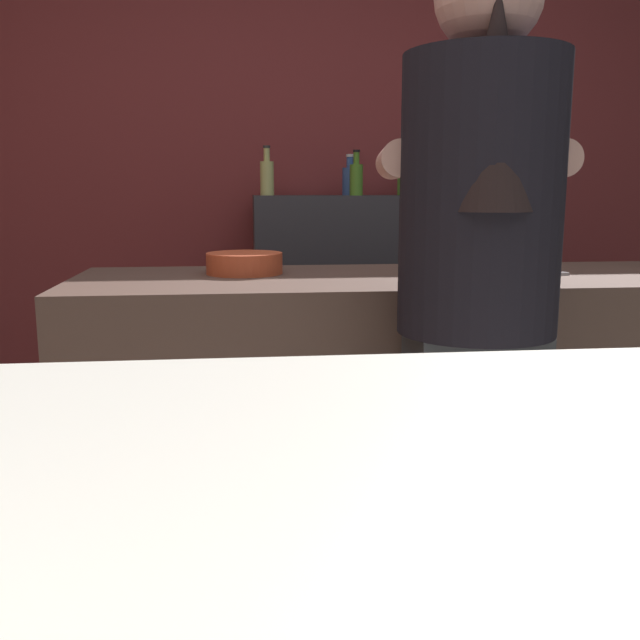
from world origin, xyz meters
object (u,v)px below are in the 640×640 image
bottle_soy (404,176)px  bottle_vinegar (350,180)px  bottle_hot_sauce (356,178)px  bottle_olive_oil (267,176)px  chefs_knife (527,274)px  bartender (477,288)px  mixing_bowl (244,263)px

bottle_soy → bottle_vinegar: (-0.26, -0.03, -0.02)m
bottle_soy → bottle_hot_sauce: (-0.25, -0.15, -0.01)m
bottle_vinegar → bottle_hot_sauce: size_ratio=0.94×
bottle_olive_oil → bottle_hot_sauce: 0.40m
chefs_knife → bottle_hot_sauce: bottle_hot_sauce is taller
bartender → bottle_hot_sauce: bearing=8.6°
bartender → chefs_knife: bartender is taller
bartender → mixing_bowl: 0.74m
bartender → bottle_hot_sauce: (-0.00, 1.64, 0.26)m
bartender → bottle_vinegar: 1.78m
mixing_bowl → bottle_vinegar: size_ratio=1.18×
mixing_bowl → bottle_hot_sauce: size_ratio=1.10×
bottle_hot_sauce → bottle_olive_oil: bearing=165.4°
bartender → bottle_olive_oil: (-0.39, 1.74, 0.27)m
chefs_knife → bottle_hot_sauce: (-0.28, 1.23, 0.28)m
chefs_knife → bottle_hot_sauce: size_ratio=1.23×
bartender → chefs_knife: 0.49m
mixing_bowl → bottle_olive_oil: bearing=84.8°
bottle_olive_oil → bottle_hot_sauce: bearing=-14.6°
chefs_knife → bottle_soy: size_ratio=1.05×
mixing_bowl → bartender: bearing=-47.6°
bartender → bottle_olive_oil: bearing=21.1°
chefs_knife → bottle_vinegar: 1.42m
bottle_olive_oil → bottle_vinegar: (0.38, 0.03, -0.01)m
mixing_bowl → bottle_hot_sauce: (0.49, 1.09, 0.26)m
bartender → bottle_soy: bartender is taller
bartender → bottle_soy: 1.83m
bottle_vinegar → bottle_hot_sauce: bottle_hot_sauce is taller
bottle_olive_oil → bottle_soy: 0.64m
bottle_olive_oil → bottle_vinegar: 0.38m
bottle_hot_sauce → chefs_knife: bearing=-77.1°
bartender → bottle_vinegar: bearing=8.9°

